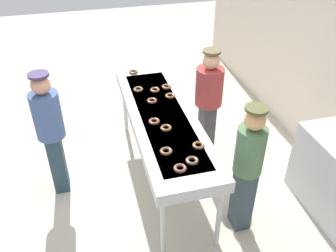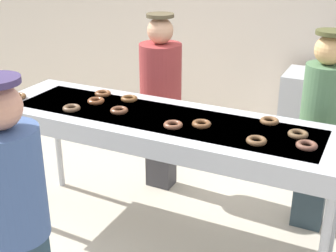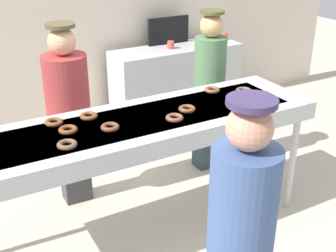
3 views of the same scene
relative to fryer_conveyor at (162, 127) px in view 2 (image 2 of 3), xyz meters
name	(u,v)px [view 2 (image 2 of 3)]	position (x,y,z in m)	size (l,w,h in m)	color
ground_plane	(163,236)	(0.00, 0.00, -0.94)	(16.00, 16.00, 0.00)	beige
back_wall	(256,2)	(0.00, 2.26, 0.60)	(8.00, 0.12, 3.07)	beige
fryer_conveyor	(162,127)	(0.00, 0.00, 0.00)	(2.64, 0.76, 1.02)	#B7BABF
chocolate_donut_0	(201,124)	(0.32, -0.04, 0.09)	(0.13, 0.13, 0.03)	brown
chocolate_donut_1	(307,145)	(1.02, -0.07, 0.09)	(0.13, 0.13, 0.03)	brown
chocolate_donut_2	(119,110)	(-0.32, -0.06, 0.09)	(0.13, 0.13, 0.03)	brown
chocolate_donut_3	(298,134)	(0.94, 0.07, 0.09)	(0.13, 0.13, 0.03)	brown
chocolate_donut_4	(256,141)	(0.73, -0.14, 0.09)	(0.13, 0.13, 0.03)	brown
chocolate_donut_5	(129,99)	(-0.38, 0.20, 0.09)	(0.13, 0.13, 0.03)	brown
chocolate_donut_6	(173,125)	(0.15, -0.14, 0.09)	(0.13, 0.13, 0.03)	brown
chocolate_donut_7	(72,108)	(-0.66, -0.17, 0.09)	(0.13, 0.13, 0.03)	brown
chocolate_donut_8	(96,101)	(-0.59, 0.04, 0.09)	(0.13, 0.13, 0.03)	brown
chocolate_donut_9	(269,121)	(0.72, 0.22, 0.09)	(0.13, 0.13, 0.03)	brown
chocolate_donut_10	(103,93)	(-0.64, 0.21, 0.09)	(0.13, 0.13, 0.03)	brown
chocolate_donut_11	(18,96)	(-1.20, -0.14, 0.09)	(0.13, 0.13, 0.03)	brown
worker_baker	(161,91)	(-0.38, 0.74, -0.01)	(0.37, 0.37, 1.61)	#3B393D
worker_assistant	(319,125)	(1.00, 0.67, -0.05)	(0.30, 0.30, 1.60)	#2E3F47
customer_waiting	(15,217)	(-0.15, -1.32, -0.01)	(0.33, 0.33, 1.65)	#243B4B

